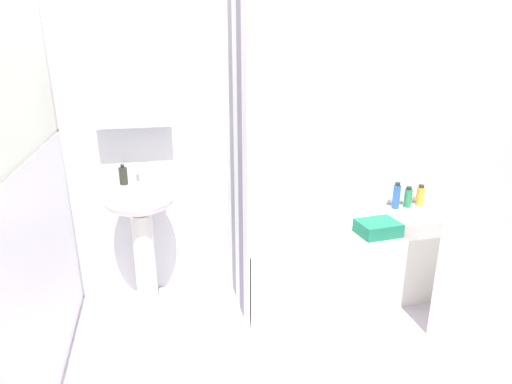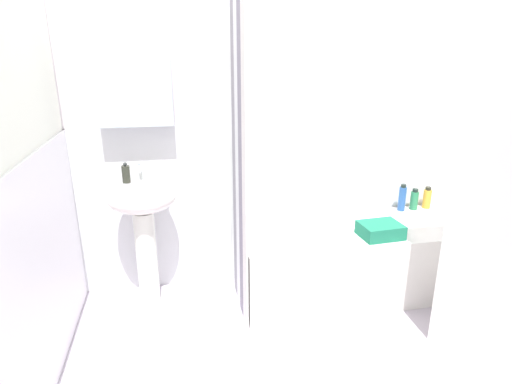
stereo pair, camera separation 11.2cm
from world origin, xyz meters
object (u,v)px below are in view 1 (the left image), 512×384
Objects in this scene: toothbrush_cup at (158,173)px; lotion_bottle at (420,196)px; bathtub at (350,257)px; towel_folded at (378,228)px; shampoo_bottle at (408,197)px; soap_dispenser at (123,175)px; body_wash_bottle at (396,196)px; sink at (141,219)px.

lotion_bottle is (2.03, 0.06, -0.34)m from toothbrush_cup.
bathtub is 0.36m from towel_folded.
shampoo_bottle reaches higher than bathtub.
shampoo_bottle is 0.62× the size of towel_folded.
toothbrush_cup is 0.40× the size of towel_folded.
lotion_bottle is at bearing 2.17° from soap_dispenser.
lotion_bottle reaches higher than bathtub.
toothbrush_cup reaches higher than shampoo_bottle.
body_wash_bottle is at bearing -176.94° from shampoo_bottle.
body_wash_bottle is at bearing 3.24° from sink.
lotion_bottle is at bearing 20.23° from bathtub.
toothbrush_cup reaches higher than sink.
sink is 5.21× the size of shampoo_bottle.
towel_folded is at bearing -144.24° from lotion_bottle.
sink is at bearing -176.64° from lotion_bottle.
toothbrush_cup is 0.65× the size of shampoo_bottle.
sink is at bearing -153.92° from toothbrush_cup.
body_wash_bottle reaches higher than towel_folded.
shampoo_bottle reaches higher than towel_folded.
toothbrush_cup is 0.07× the size of bathtub.
body_wash_bottle reaches higher than shampoo_bottle.
sink is 5.07× the size of lotion_bottle.
body_wash_bottle is (1.81, 0.05, -0.32)m from toothbrush_cup.
toothbrush_cup is at bearing 171.34° from bathtub.
body_wash_bottle is 0.79× the size of towel_folded.
sink is 1.50m from bathtub.
shampoo_bottle is at bearing 1.99° from soap_dispenser.
toothbrush_cup is 1.51m from towel_folded.
body_wash_bottle is (-0.11, -0.01, 0.02)m from shampoo_bottle.
body_wash_bottle is at bearing -175.69° from lotion_bottle.
sink is 3.22× the size of towel_folded.
soap_dispenser is 2.16m from shampoo_bottle.
body_wash_bottle is at bearing 1.45° from toothbrush_cup.
sink is 1.94m from body_wash_bottle.
soap_dispenser is at bearing -174.12° from toothbrush_cup.
towel_folded is at bearing -139.09° from shampoo_bottle.
soap_dispenser reaches higher than shampoo_bottle.
bathtub is 7.68× the size of body_wash_bottle.
shampoo_bottle is at bearing 3.06° from body_wash_bottle.
towel_folded is at bearing -60.91° from bathtub.
sink is 6.40× the size of soap_dispenser.
soap_dispenser is 2.05m from body_wash_bottle.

